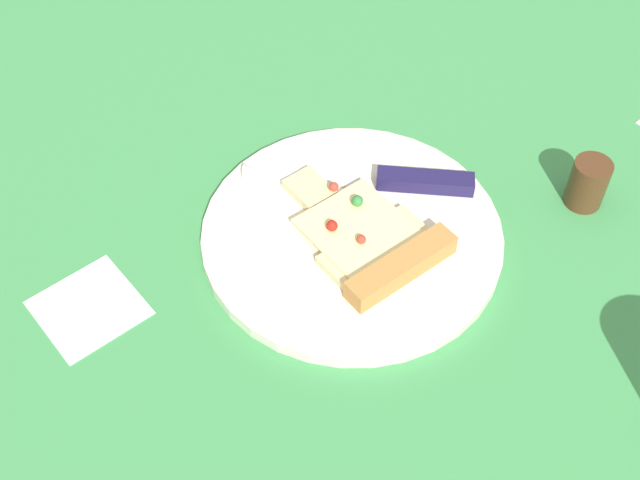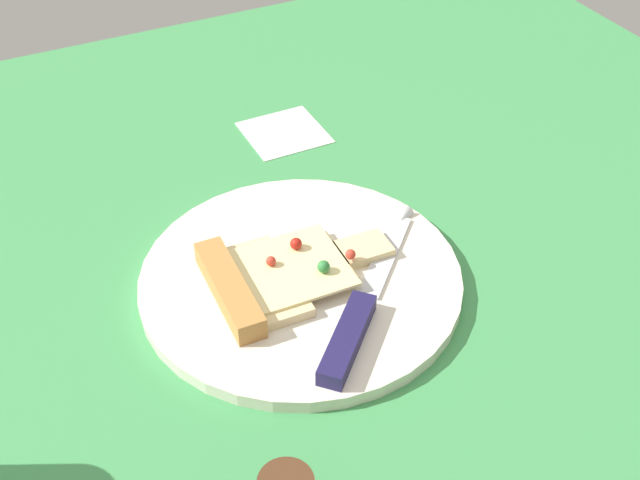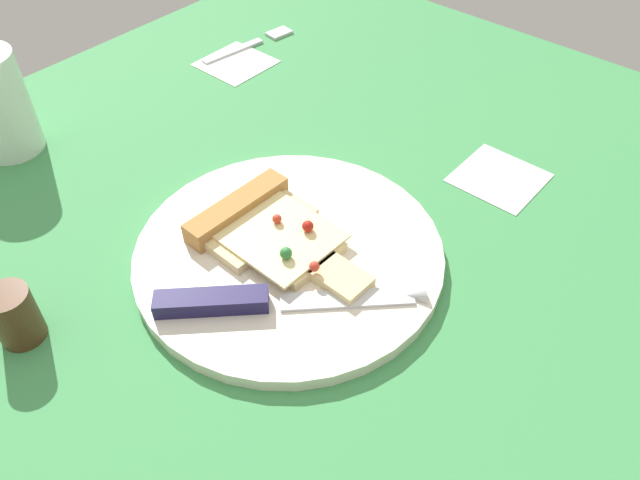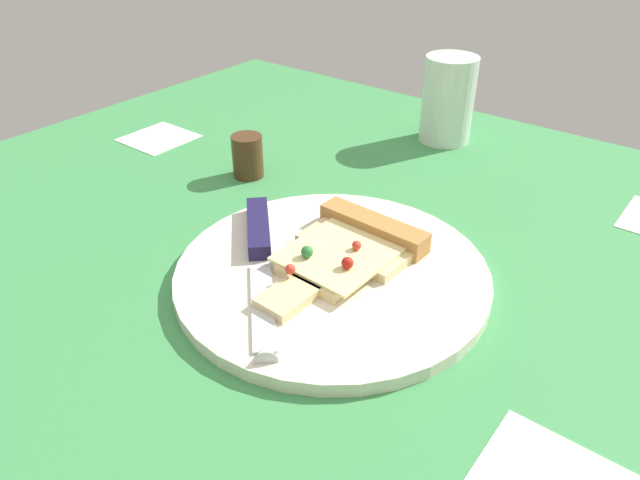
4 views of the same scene
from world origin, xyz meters
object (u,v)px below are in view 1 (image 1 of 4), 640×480
plate (352,235)px  pepper_shaker (588,183)px  pizza_slice (369,241)px  knife (381,179)px

plate → pepper_shaker: (-11.36, -21.87, 2.04)cm
plate → pizza_slice: pizza_slice is taller
plate → pepper_shaker: pepper_shaker is taller
knife → plate: bearing=160.2°
pizza_slice → knife: pizza_slice is taller
plate → pizza_slice: bearing=178.2°
plate → pizza_slice: (-2.58, 0.08, 1.45)cm
pizza_slice → knife: (5.59, -6.59, -0.19)cm
plate → knife: size_ratio=1.61×
pizza_slice → pepper_shaker: pepper_shaker is taller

